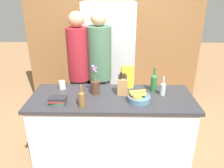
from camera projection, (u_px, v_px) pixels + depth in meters
ground_plane at (112, 158)px, 2.84m from camera, size 14.00×14.00×0.00m
kitchen_island at (112, 130)px, 2.66m from camera, size 1.86×0.71×0.90m
back_wall_wood at (114, 35)px, 3.84m from camera, size 3.06×0.12×2.60m
refrigerator at (109, 61)px, 3.66m from camera, size 0.80×0.63×1.87m
fruit_bowl at (138, 97)px, 2.37m from camera, size 0.25×0.25×0.12m
knife_block at (122, 86)px, 2.51m from camera, size 0.12×0.10×0.27m
flower_vase at (95, 85)px, 2.53m from camera, size 0.10×0.10×0.35m
cereal_box at (127, 77)px, 2.67m from camera, size 0.16×0.08×0.28m
coffee_mug at (62, 85)px, 2.67m from camera, size 0.08×0.11×0.10m
book_stack at (58, 100)px, 2.33m from camera, size 0.19×0.14×0.07m
bottle_oil at (82, 98)px, 2.23m from camera, size 0.07×0.07×0.25m
bottle_vinegar at (163, 88)px, 2.50m from camera, size 0.06×0.06×0.22m
bottle_wine at (154, 82)px, 2.58m from camera, size 0.07×0.07×0.30m
person_at_sink at (79, 68)px, 3.05m from camera, size 0.30×0.30×1.78m
person_in_blue at (100, 68)px, 3.04m from camera, size 0.33×0.33×1.80m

